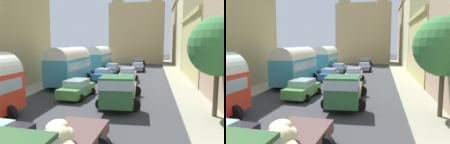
{
  "view_description": "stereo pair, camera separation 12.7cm",
  "coord_description": "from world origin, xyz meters",
  "views": [
    {
      "loc": [
        4.34,
        2.12,
        4.34
      ],
      "look_at": [
        0.0,
        23.76,
        1.52
      ],
      "focal_mm": 34.09,
      "sensor_mm": 36.0,
      "label": 1
    },
    {
      "loc": [
        4.47,
        2.15,
        4.34
      ],
      "look_at": [
        0.0,
        23.76,
        1.52
      ],
      "focal_mm": 34.09,
      "sensor_mm": 36.0,
      "label": 2
    }
  ],
  "objects": [
    {
      "name": "roadside_tree_1",
      "position": [
        7.9,
        15.23,
        4.25
      ],
      "size": [
        3.46,
        3.46,
        6.0
      ],
      "color": "brown",
      "rests_on": "ground"
    },
    {
      "name": "parked_bus_2",
      "position": [
        -4.78,
        37.17,
        2.24
      ],
      "size": [
        3.47,
        8.42,
        4.08
      ],
      "color": "teal",
      "rests_on": "ground"
    },
    {
      "name": "building_right_3",
      "position": [
        11.12,
        43.04,
        6.94
      ],
      "size": [
        5.77,
        10.64,
        13.81
      ],
      "color": "beige",
      "rests_on": "ground"
    },
    {
      "name": "building_right_2",
      "position": [
        11.2,
        30.4,
        4.04
      ],
      "size": [
        5.94,
        13.83,
        8.04
      ],
      "color": "tan",
      "rests_on": "ground"
    },
    {
      "name": "car_2",
      "position": [
        1.21,
        46.7,
        0.83
      ],
      "size": [
        2.55,
        4.51,
        1.67
      ],
      "color": "black",
      "rests_on": "ground"
    },
    {
      "name": "car_4",
      "position": [
        -1.88,
        18.43,
        0.77
      ],
      "size": [
        2.48,
        4.21,
        1.52
      ],
      "color": "#519247",
      "rests_on": "ground"
    },
    {
      "name": "ground_plane",
      "position": [
        0.0,
        27.0,
        0.0
      ],
      "size": [
        154.0,
        154.0,
        0.0
      ],
      "primitive_type": "plane",
      "color": "#37383C"
    },
    {
      "name": "cargo_truck_1",
      "position": [
        2.0,
        16.68,
        1.22
      ],
      "size": [
        3.21,
        7.34,
        2.36
      ],
      "color": "#2A5C36",
      "rests_on": "ground"
    },
    {
      "name": "sidewalk_left",
      "position": [
        -7.25,
        27.0,
        0.07
      ],
      "size": [
        2.5,
        70.0,
        0.14
      ],
      "primitive_type": "cube",
      "color": "#B2A297",
      "rests_on": "ground"
    },
    {
      "name": "car_5",
      "position": [
        -1.84,
        27.28,
        0.74
      ],
      "size": [
        2.37,
        3.93,
        1.46
      ],
      "color": "#3D89C8",
      "rests_on": "ground"
    },
    {
      "name": "building_right_4",
      "position": [
        10.81,
        55.77,
        7.05
      ],
      "size": [
        5.09,
        13.29,
        14.04
      ],
      "color": "tan",
      "rests_on": "ground"
    },
    {
      "name": "car_6",
      "position": [
        -2.04,
        34.37,
        0.74
      ],
      "size": [
        2.38,
        3.65,
        1.47
      ],
      "color": "slate",
      "rests_on": "ground"
    },
    {
      "name": "car_1",
      "position": [
        1.66,
        37.18,
        0.73
      ],
      "size": [
        2.38,
        3.79,
        1.44
      ],
      "color": "slate",
      "rests_on": "ground"
    },
    {
      "name": "car_0",
      "position": [
        1.25,
        27.13,
        0.82
      ],
      "size": [
        2.37,
        4.01,
        1.65
      ],
      "color": "silver",
      "rests_on": "ground"
    },
    {
      "name": "sidewalk_right",
      "position": [
        7.25,
        27.0,
        0.07
      ],
      "size": [
        2.5,
        70.0,
        0.14
      ],
      "primitive_type": "cube",
      "color": "gray",
      "rests_on": "ground"
    },
    {
      "name": "distant_church",
      "position": [
        -0.0,
        54.1,
        7.76
      ],
      "size": [
        12.61,
        6.34,
        21.43
      ],
      "color": "tan",
      "rests_on": "ground"
    },
    {
      "name": "parked_bus_1",
      "position": [
        -4.56,
        23.58,
        2.27
      ],
      "size": [
        3.46,
        8.14,
        4.1
      ],
      "color": "teal",
      "rests_on": "ground"
    }
  ]
}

